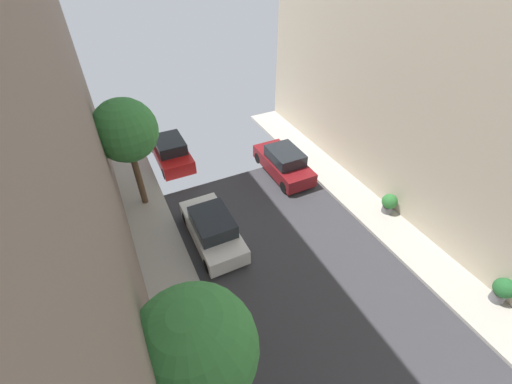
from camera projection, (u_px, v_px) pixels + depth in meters
name	position (u px, v px, depth m)	size (l,w,h in m)	color
parked_car_left_2	(213.00, 229.00, 14.55)	(1.78, 4.20, 1.57)	white
parked_car_left_3	(171.00, 151.00, 19.49)	(1.78, 4.20, 1.57)	red
parked_car_right_3	(284.00, 163.00, 18.57)	(1.78, 4.20, 1.57)	maroon
street_tree_0	(194.00, 350.00, 6.99)	(2.81, 2.81, 5.48)	brown
street_tree_2	(126.00, 131.00, 14.29)	(2.81, 2.81, 5.48)	brown
potted_plant_1	(389.00, 203.00, 15.91)	(0.73, 0.73, 1.03)	slate
potted_plant_3	(503.00, 290.00, 12.08)	(0.75, 0.75, 1.11)	slate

